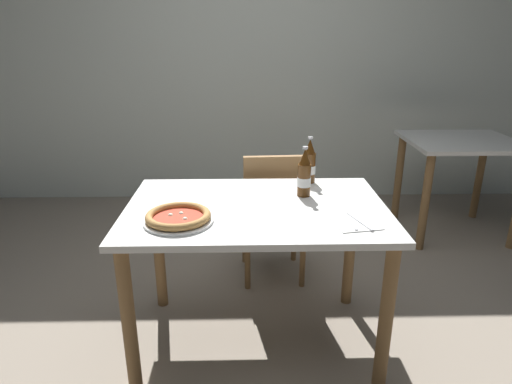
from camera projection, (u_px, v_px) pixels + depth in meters
ground_plane at (256, 340)px, 2.31m from camera, size 8.00×8.00×0.00m
back_wall_tiled at (250, 56)px, 3.94m from camera, size 7.00×0.10×2.60m
dining_table_main at (256, 228)px, 2.10m from camera, size 1.20×0.80×0.75m
chair_behind_table at (274, 210)px, 2.72m from camera, size 0.42×0.42×0.85m
dining_table_background at (459, 160)px, 3.37m from camera, size 0.80×0.70×0.75m
pizza_margherita_near at (178, 217)px, 1.88m from camera, size 0.30×0.30×0.04m
beer_bottle_left at (309, 164)px, 2.34m from camera, size 0.07×0.07×0.25m
beer_bottle_center at (304, 175)px, 2.15m from camera, size 0.07×0.07×0.25m
napkin_with_cutlery at (355, 222)px, 1.87m from camera, size 0.21×0.21×0.01m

